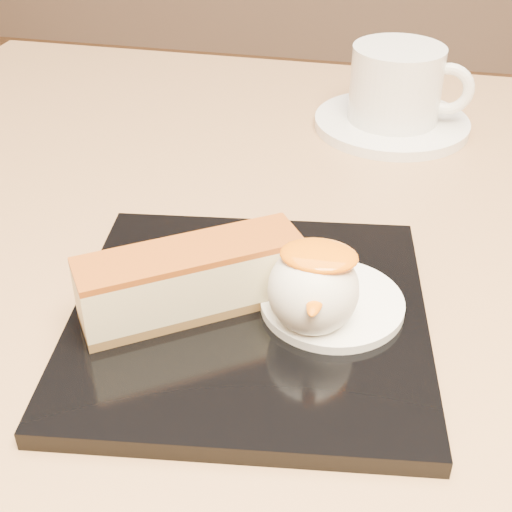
% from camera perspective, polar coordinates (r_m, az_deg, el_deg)
% --- Properties ---
extents(table, '(0.80, 0.80, 0.72)m').
position_cam_1_polar(table, '(0.63, -1.59, -10.53)').
color(table, black).
rests_on(table, ground).
extents(dessert_plate, '(0.25, 0.25, 0.01)m').
position_cam_1_polar(dessert_plate, '(0.45, -0.56, -4.99)').
color(dessert_plate, black).
rests_on(dessert_plate, table).
extents(cheesecake, '(0.13, 0.11, 0.04)m').
position_cam_1_polar(cheesecake, '(0.44, -5.21, -1.88)').
color(cheesecake, brown).
rests_on(cheesecake, dessert_plate).
extents(cream_smear, '(0.09, 0.09, 0.01)m').
position_cam_1_polar(cream_smear, '(0.45, 6.11, -3.77)').
color(cream_smear, white).
rests_on(cream_smear, dessert_plate).
extents(ice_cream_scoop, '(0.05, 0.05, 0.05)m').
position_cam_1_polar(ice_cream_scoop, '(0.42, 4.60, -2.70)').
color(ice_cream_scoop, white).
rests_on(ice_cream_scoop, cream_smear).
extents(mango_sauce, '(0.05, 0.03, 0.01)m').
position_cam_1_polar(mango_sauce, '(0.41, 5.06, 0.03)').
color(mango_sauce, orange).
rests_on(mango_sauce, ice_cream_scoop).
extents(mint_sprig, '(0.03, 0.02, 0.00)m').
position_cam_1_polar(mint_sprig, '(0.47, 2.96, -1.15)').
color(mint_sprig, green).
rests_on(mint_sprig, cream_smear).
extents(saucer, '(0.15, 0.15, 0.01)m').
position_cam_1_polar(saucer, '(0.72, 10.78, 10.39)').
color(saucer, white).
rests_on(saucer, table).
extents(coffee_cup, '(0.12, 0.09, 0.07)m').
position_cam_1_polar(coffee_cup, '(0.71, 11.33, 13.45)').
color(coffee_cup, white).
rests_on(coffee_cup, saucer).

